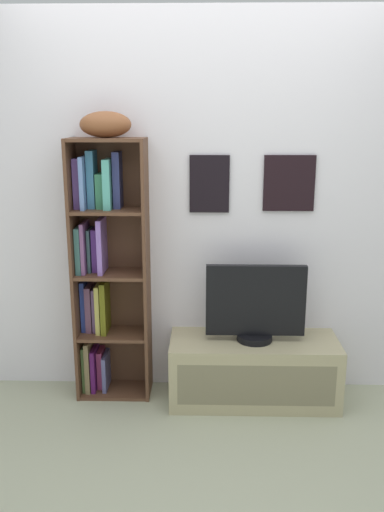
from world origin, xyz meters
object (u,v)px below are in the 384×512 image
Objects in this scene: bookshelf at (103,269)px; tv_stand at (253,370)px; football at (105,124)px; television at (255,305)px.

tv_stand is at bearing -6.62° from bookshelf.
bookshelf is 1.14m from tv_stand.
bookshelf is at bearing 173.38° from tv_stand.
football reaches higher than bookshelf.
football reaches higher than television.
bookshelf is 2.69× the size of television.
football is 0.49× the size of television.
tv_stand is at bearing -90.00° from television.
bookshelf is 0.88m from football.
television is (-0.00, 0.00, 0.44)m from tv_stand.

